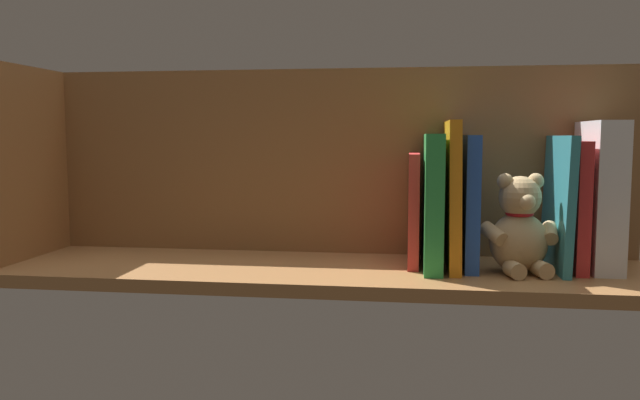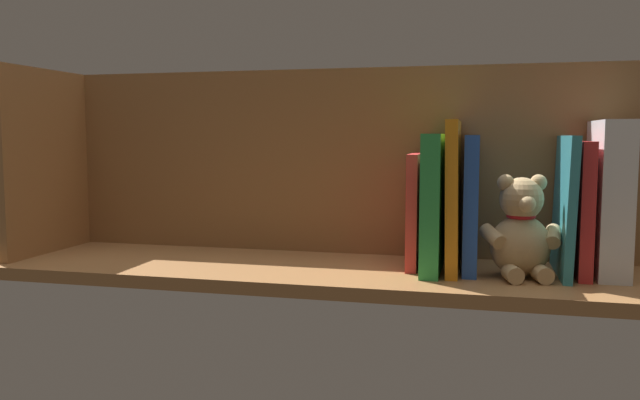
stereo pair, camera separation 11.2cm
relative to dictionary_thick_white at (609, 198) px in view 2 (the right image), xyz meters
The scene contains 11 objects.
ground_plane 49.51cm from the dictionary_thick_white, ahead, with size 114.65×30.91×2.20cm, color #9E6B3D.
shelf_back_panel 48.63cm from the dictionary_thick_white, 11.23° to the right, with size 114.65×1.50×35.50cm, color brown.
shelf_side_divider 102.95cm from the dictionary_thick_white, ahead, with size 2.40×24.91×35.50cm, color #9E6B3D.
dictionary_thick_white is the anchor object (origin of this frame).
book_0 4.61cm from the dictionary_thick_white, ahead, with size 2.12×16.72×21.83cm, color red.
book_1 7.05cm from the dictionary_thick_white, ahead, with size 1.43×18.71×22.73cm, color teal.
teddy_bear 15.74cm from the dictionary_thick_white, 21.39° to the left, with size 13.13×12.03×16.58cm.
book_2 21.75cm from the dictionary_thick_white, ahead, with size 2.32×17.70×22.81cm, color blue.
book_3 24.69cm from the dictionary_thick_white, ahead, with size 1.97×19.50×25.25cm, color orange.
book_4 28.03cm from the dictionary_thick_white, ahead, with size 3.07×20.34×23.02cm, color green.
book_5 31.32cm from the dictionary_thick_white, ahead, with size 1.85×15.70×19.66cm, color red.
Camera 2 is at (-26.52, 107.91, 22.52)cm, focal length 35.93 mm.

